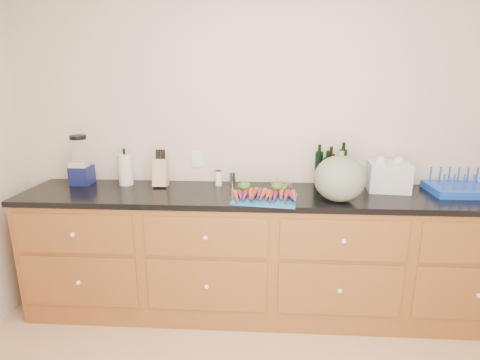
# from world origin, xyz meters

# --- Properties ---
(wall_back) EXTENTS (4.10, 0.05, 2.60)m
(wall_back) POSITION_xyz_m (0.00, 1.62, 1.30)
(wall_back) COLOR beige
(wall_back) RESTS_ON ground
(cabinets) EXTENTS (3.60, 0.64, 0.90)m
(cabinets) POSITION_xyz_m (0.00, 1.30, 0.45)
(cabinets) COLOR brown
(cabinets) RESTS_ON ground
(countertop) EXTENTS (3.64, 0.62, 0.04)m
(countertop) POSITION_xyz_m (0.00, 1.30, 0.92)
(countertop) COLOR black
(countertop) RESTS_ON cabinets
(cutting_board) EXTENTS (0.46, 0.37, 0.01)m
(cutting_board) POSITION_xyz_m (-0.06, 1.14, 0.95)
(cutting_board) COLOR #1E5AA8
(cutting_board) RESTS_ON countertop
(carrots) EXTENTS (0.43, 0.29, 0.06)m
(carrots) POSITION_xyz_m (-0.06, 1.17, 0.97)
(carrots) COLOR #CA4217
(carrots) RESTS_ON cutting_board
(squash) EXTENTS (0.34, 0.34, 0.31)m
(squash) POSITION_xyz_m (0.43, 1.15, 1.09)
(squash) COLOR #596554
(squash) RESTS_ON countertop
(blender_appliance) EXTENTS (0.15, 0.15, 0.38)m
(blender_appliance) POSITION_xyz_m (-1.48, 1.46, 1.11)
(blender_appliance) COLOR #0F164A
(blender_appliance) RESTS_ON countertop
(paper_towel) EXTENTS (0.11, 0.11, 0.24)m
(paper_towel) POSITION_xyz_m (-1.13, 1.46, 1.06)
(paper_towel) COLOR silver
(paper_towel) RESTS_ON countertop
(knife_block) EXTENTS (0.10, 0.10, 0.21)m
(knife_block) POSITION_xyz_m (-0.85, 1.44, 1.04)
(knife_block) COLOR tan
(knife_block) RESTS_ON countertop
(grinder_salt) EXTENTS (0.05, 0.05, 0.11)m
(grinder_salt) POSITION_xyz_m (-0.42, 1.48, 1.00)
(grinder_salt) COLOR white
(grinder_salt) RESTS_ON countertop
(grinder_pepper) EXTENTS (0.05, 0.05, 0.12)m
(grinder_pepper) POSITION_xyz_m (-0.42, 1.48, 1.00)
(grinder_pepper) COLOR black
(grinder_pepper) RESTS_ON countertop
(canister_chrome) EXTENTS (0.05, 0.05, 0.11)m
(canister_chrome) POSITION_xyz_m (-0.31, 1.48, 0.99)
(canister_chrome) COLOR silver
(canister_chrome) RESTS_ON countertop
(tomato_box) EXTENTS (0.15, 0.12, 0.07)m
(tomato_box) POSITION_xyz_m (0.06, 1.47, 0.98)
(tomato_box) COLOR white
(tomato_box) RESTS_ON countertop
(bottles) EXTENTS (0.24, 0.12, 0.28)m
(bottles) POSITION_xyz_m (0.43, 1.51, 1.07)
(bottles) COLOR black
(bottles) RESTS_ON countertop
(grocery_bag) EXTENTS (0.31, 0.26, 0.21)m
(grocery_bag) POSITION_xyz_m (0.84, 1.42, 1.04)
(grocery_bag) COLOR silver
(grocery_bag) RESTS_ON countertop
(dish_rack) EXTENTS (0.42, 0.33, 0.17)m
(dish_rack) POSITION_xyz_m (1.33, 1.38, 0.98)
(dish_rack) COLOR blue
(dish_rack) RESTS_ON countertop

